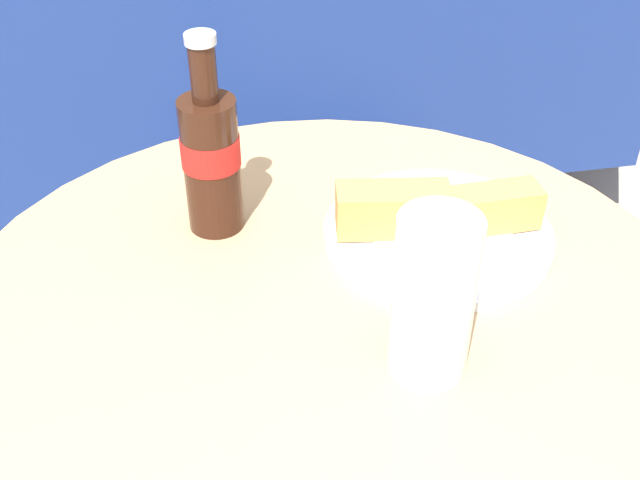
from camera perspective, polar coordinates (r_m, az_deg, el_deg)
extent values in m
cylinder|color=#B7B7BC|center=(0.82, 0.51, -5.83)|extent=(0.78, 0.78, 0.01)
cylinder|color=tan|center=(0.81, 0.52, -5.04)|extent=(0.77, 0.77, 0.02)
cylinder|color=#33190F|center=(0.87, -7.69, 5.26)|extent=(0.06, 0.06, 0.15)
cylinder|color=red|center=(0.86, -7.79, 6.31)|extent=(0.06, 0.06, 0.03)
cylinder|color=#33190F|center=(0.82, -8.30, 11.68)|extent=(0.03, 0.03, 0.06)
cylinder|color=silver|center=(0.81, -8.53, 13.98)|extent=(0.03, 0.03, 0.01)
cylinder|color=silver|center=(0.70, 7.93, -5.15)|extent=(0.07, 0.07, 0.12)
cylinder|color=silver|center=(0.69, 8.05, -4.05)|extent=(0.07, 0.07, 0.16)
cylinder|color=white|center=(0.89, 8.38, 0.46)|extent=(0.25, 0.25, 0.01)
cube|color=white|center=(0.89, 8.42, 0.83)|extent=(0.15, 0.15, 0.00)
cube|color=#C68E47|center=(0.86, 5.21, 2.19)|extent=(0.13, 0.07, 0.05)
cube|color=#C68E47|center=(0.88, 11.42, 2.16)|extent=(0.13, 0.04, 0.05)
cylinder|color=black|center=(1.89, 0.96, 8.81)|extent=(0.69, 0.22, 0.69)
cylinder|color=navy|center=(2.49, 21.51, 14.30)|extent=(0.15, 0.15, 0.76)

